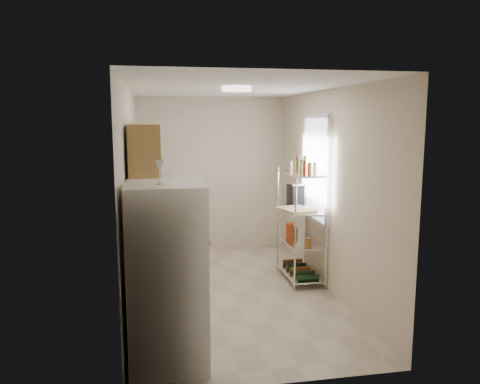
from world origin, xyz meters
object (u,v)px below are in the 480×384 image
at_px(espresso_machine, 295,194).
at_px(frying_pan_large, 159,216).
at_px(rice_cooker, 158,213).
at_px(cutting_board, 296,210).
at_px(refrigerator, 167,276).

bearing_deg(espresso_machine, frying_pan_large, 176.86).
bearing_deg(frying_pan_large, espresso_machine, -15.80).
distance_m(rice_cooker, cutting_board, 1.84).
relative_size(rice_cooker, frying_pan_large, 1.21).
relative_size(frying_pan_large, espresso_machine, 0.75).
bearing_deg(espresso_machine, refrigerator, -133.19).
bearing_deg(espresso_machine, rice_cooker, -175.02).
xyz_separation_m(frying_pan_large, espresso_machine, (1.94, 0.02, 0.25)).
bearing_deg(frying_pan_large, cutting_board, -30.01).
bearing_deg(espresso_machine, cutting_board, -109.34).
xyz_separation_m(rice_cooker, espresso_machine, (1.96, 0.30, 0.15)).
height_order(cutting_board, espresso_machine, espresso_machine).
bearing_deg(cutting_board, refrigerator, -133.73).
bearing_deg(rice_cooker, espresso_machine, 8.77).
height_order(refrigerator, rice_cooker, refrigerator).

